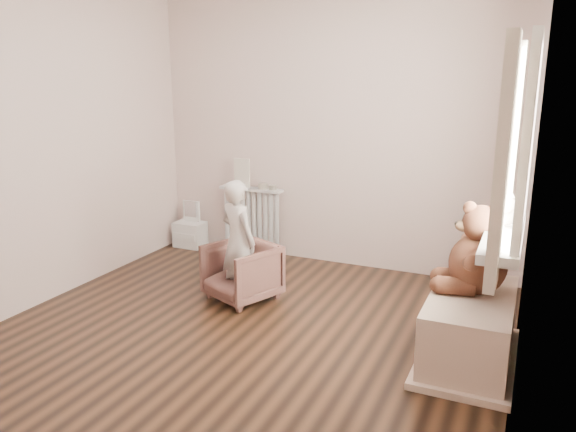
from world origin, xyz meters
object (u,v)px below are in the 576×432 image
at_px(toy_vanity, 190,222).
at_px(child, 238,241).
at_px(teddy_bear, 478,260).
at_px(plush_cat, 505,211).
at_px(toy_bench, 469,332).
at_px(radiator, 251,218).
at_px(armchair, 242,272).

height_order(toy_vanity, child, child).
height_order(teddy_bear, plush_cat, plush_cat).
height_order(toy_vanity, toy_bench, toy_vanity).
relative_size(radiator, toy_vanity, 1.42).
distance_m(radiator, teddy_bear, 2.70).
relative_size(toy_vanity, plush_cat, 1.87).
height_order(child, toy_bench, child).
relative_size(armchair, child, 0.52).
bearing_deg(child, radiator, -44.29).
bearing_deg(armchair, toy_bench, 13.43).
relative_size(toy_vanity, child, 0.50).
relative_size(toy_vanity, armchair, 0.95).
height_order(radiator, plush_cat, plush_cat).
xyz_separation_m(armchair, toy_bench, (1.85, -0.31, -0.04)).
bearing_deg(toy_bench, toy_vanity, 155.94).
bearing_deg(teddy_bear, plush_cat, 14.11).
xyz_separation_m(armchair, teddy_bear, (1.86, -0.23, 0.43)).
xyz_separation_m(child, toy_bench, (1.85, -0.26, -0.32)).
distance_m(toy_vanity, armchair, 1.61).
xyz_separation_m(teddy_bear, plush_cat, (0.13, 0.06, 0.33)).
distance_m(armchair, teddy_bear, 1.92).
bearing_deg(armchair, child, -67.02).
height_order(radiator, toy_vanity, radiator).
height_order(toy_bench, plush_cat, plush_cat).
height_order(radiator, teddy_bear, teddy_bear).
xyz_separation_m(toy_vanity, armchair, (1.22, -1.06, -0.04)).
xyz_separation_m(radiator, plush_cat, (2.47, -1.26, 0.61)).
bearing_deg(toy_vanity, radiator, 2.32).
bearing_deg(teddy_bear, armchair, 163.87).
height_order(child, teddy_bear, child).
relative_size(armchair, plush_cat, 1.97).
bearing_deg(armchair, plush_cat, 18.12).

